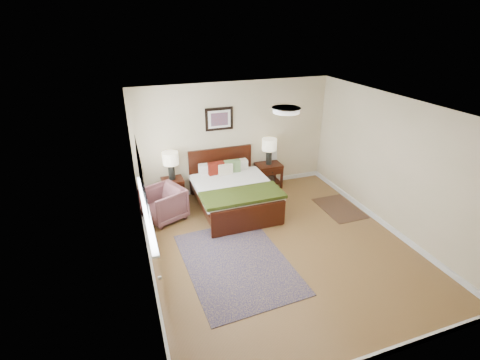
% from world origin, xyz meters
% --- Properties ---
extents(floor, '(5.00, 5.00, 0.00)m').
position_xyz_m(floor, '(0.00, 0.00, 0.00)').
color(floor, brown).
rests_on(floor, ground).
extents(back_wall, '(4.50, 0.04, 2.50)m').
position_xyz_m(back_wall, '(0.00, 2.50, 1.25)').
color(back_wall, beige).
rests_on(back_wall, ground).
extents(front_wall, '(4.50, 0.04, 2.50)m').
position_xyz_m(front_wall, '(0.00, -2.50, 1.25)').
color(front_wall, beige).
rests_on(front_wall, ground).
extents(left_wall, '(0.04, 5.00, 2.50)m').
position_xyz_m(left_wall, '(-2.25, 0.00, 1.25)').
color(left_wall, beige).
rests_on(left_wall, ground).
extents(right_wall, '(0.04, 5.00, 2.50)m').
position_xyz_m(right_wall, '(2.25, 0.00, 1.25)').
color(right_wall, beige).
rests_on(right_wall, ground).
extents(ceiling, '(4.50, 5.00, 0.02)m').
position_xyz_m(ceiling, '(0.00, 0.00, 2.50)').
color(ceiling, white).
rests_on(ceiling, back_wall).
extents(window, '(0.11, 2.72, 1.32)m').
position_xyz_m(window, '(-2.20, 0.70, 1.38)').
color(window, silver).
rests_on(window, left_wall).
extents(door, '(0.06, 1.00, 2.18)m').
position_xyz_m(door, '(-2.23, -1.75, 1.07)').
color(door, silver).
rests_on(door, ground).
extents(ceil_fixture, '(0.44, 0.44, 0.08)m').
position_xyz_m(ceil_fixture, '(0.00, 0.00, 2.47)').
color(ceil_fixture, white).
rests_on(ceil_fixture, ceiling).
extents(bed, '(1.60, 1.92, 1.04)m').
position_xyz_m(bed, '(-0.35, 1.55, 0.48)').
color(bed, '#351308').
rests_on(bed, ground).
extents(wall_art, '(0.62, 0.05, 0.50)m').
position_xyz_m(wall_art, '(-0.35, 2.47, 1.72)').
color(wall_art, black).
rests_on(wall_art, back_wall).
extents(nightstand_left, '(0.46, 0.41, 0.54)m').
position_xyz_m(nightstand_left, '(-1.50, 2.25, 0.43)').
color(nightstand_left, '#351308').
rests_on(nightstand_left, ground).
extents(nightstand_right, '(0.59, 0.44, 0.59)m').
position_xyz_m(nightstand_right, '(0.77, 2.26, 0.36)').
color(nightstand_right, '#351308').
rests_on(nightstand_right, ground).
extents(lamp_left, '(0.34, 0.34, 0.61)m').
position_xyz_m(lamp_left, '(-1.50, 2.27, 0.97)').
color(lamp_left, black).
rests_on(lamp_left, nightstand_left).
extents(lamp_right, '(0.34, 0.34, 0.61)m').
position_xyz_m(lamp_right, '(0.77, 2.27, 1.01)').
color(lamp_right, black).
rests_on(lamp_right, nightstand_right).
extents(armchair, '(0.98, 0.97, 0.68)m').
position_xyz_m(armchair, '(-1.80, 1.59, 0.34)').
color(armchair, brown).
rests_on(armchair, ground).
extents(rug_persian, '(1.74, 2.38, 0.01)m').
position_xyz_m(rug_persian, '(-0.87, -0.22, 0.01)').
color(rug_persian, '#0D0F41').
rests_on(rug_persian, ground).
extents(rug_navy, '(0.73, 1.10, 0.01)m').
position_xyz_m(rug_navy, '(1.80, 0.77, 0.01)').
color(rug_navy, black).
rests_on(rug_navy, ground).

